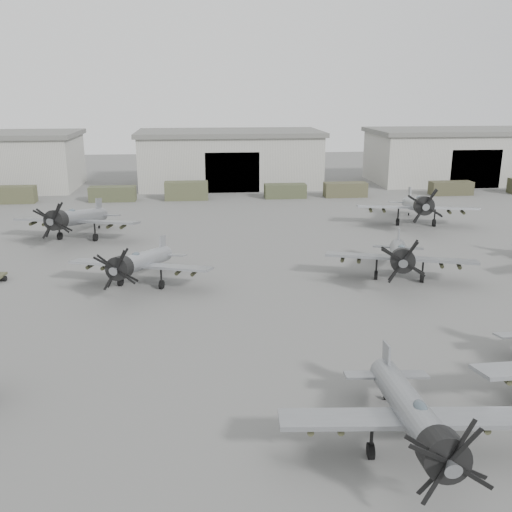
% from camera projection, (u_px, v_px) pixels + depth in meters
% --- Properties ---
extents(ground, '(220.00, 220.00, 0.00)m').
position_uv_depth(ground, '(291.00, 356.00, 33.33)').
color(ground, '#535351').
rests_on(ground, ground).
extents(hangar_center, '(29.00, 14.80, 8.70)m').
position_uv_depth(hangar_center, '(230.00, 158.00, 91.25)').
color(hangar_center, '#A9A89E').
rests_on(hangar_center, ground).
extents(hangar_right, '(29.00, 14.80, 8.70)m').
position_uv_depth(hangar_right, '(457.00, 155.00, 94.92)').
color(hangar_right, '#A9A89E').
rests_on(hangar_right, ground).
extents(support_truck_1, '(6.64, 2.20, 2.30)m').
position_uv_depth(support_truck_1, '(10.00, 195.00, 77.77)').
color(support_truck_1, '#44462E').
rests_on(support_truck_1, ground).
extents(support_truck_2, '(6.36, 2.20, 2.04)m').
position_uv_depth(support_truck_2, '(113.00, 194.00, 79.13)').
color(support_truck_2, '#3F442C').
rests_on(support_truck_2, ground).
extents(support_truck_3, '(6.05, 2.20, 2.55)m').
position_uv_depth(support_truck_3, '(186.00, 191.00, 80.04)').
color(support_truck_3, '#44482F').
rests_on(support_truck_3, ground).
extents(support_truck_4, '(5.93, 2.20, 1.98)m').
position_uv_depth(support_truck_4, '(285.00, 191.00, 81.48)').
color(support_truck_4, '#3E432C').
rests_on(support_truck_4, ground).
extents(support_truck_5, '(6.13, 2.20, 2.06)m').
position_uv_depth(support_truck_5, '(345.00, 190.00, 82.32)').
color(support_truck_5, '#44432C').
rests_on(support_truck_5, ground).
extents(support_truck_6, '(6.17, 2.20, 1.97)m').
position_uv_depth(support_truck_6, '(451.00, 188.00, 83.87)').
color(support_truck_6, '#3E3C28').
rests_on(support_truck_6, ground).
extents(aircraft_near_1, '(11.34, 10.20, 4.52)m').
position_uv_depth(aircraft_near_1, '(415.00, 416.00, 23.51)').
color(aircraft_near_1, gray).
rests_on(aircraft_near_1, ground).
extents(aircraft_mid_1, '(11.41, 10.27, 4.57)m').
position_uv_depth(aircraft_mid_1, '(139.00, 262.00, 44.25)').
color(aircraft_mid_1, '#92959A').
rests_on(aircraft_mid_1, ground).
extents(aircraft_mid_2, '(12.06, 10.86, 4.83)m').
position_uv_depth(aircraft_mid_2, '(400.00, 255.00, 45.74)').
color(aircraft_mid_2, gray).
rests_on(aircraft_mid_2, ground).
extents(aircraft_far_0, '(12.97, 11.68, 5.17)m').
position_uv_depth(aircraft_far_0, '(75.00, 218.00, 58.06)').
color(aircraft_far_0, gray).
rests_on(aircraft_far_0, ground).
extents(aircraft_far_1, '(13.56, 12.20, 5.38)m').
position_uv_depth(aircraft_far_1, '(417.00, 205.00, 64.26)').
color(aircraft_far_1, '#A0A3A8').
rests_on(aircraft_far_1, ground).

